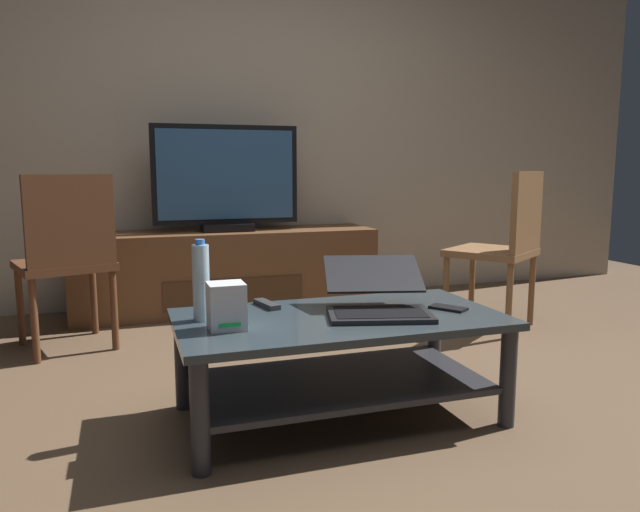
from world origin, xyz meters
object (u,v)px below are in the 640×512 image
Objects in this scene: television at (226,180)px; laptop at (377,297)px; cell_phone at (448,308)px; tv_remote at (267,304)px; water_bottle_near at (201,282)px; coffee_table at (339,347)px; media_cabinet at (228,270)px; dining_chair at (505,242)px; side_chair at (67,254)px; router_box at (226,306)px.

television is 1.89× the size of laptop.
television is at bearing 71.90° from cell_phone.
laptop reaches higher than tv_remote.
water_bottle_near is at bearing -166.67° from tv_remote.
coffee_table is at bearing 140.79° from cell_phone.
media_cabinet is 0.60m from television.
dining_chair is at bearing 33.20° from coffee_table.
television reaches higher than cell_phone.
dining_chair is (1.45, -0.97, -0.34)m from television.
side_chair is (-0.93, -0.64, -0.35)m from television.
dining_chair reaches higher than router_box.
tv_remote is at bearing 149.80° from laptop.
media_cabinet is at bearing 77.51° from water_bottle_near.
cell_phone is at bearing -74.21° from television.
television is 2.02m from cell_phone.
router_box is 0.35m from tv_remote.
television is 5.90× the size of router_box.
router_box is 1.00× the size of tv_remote.
laptop is 0.44m from tv_remote.
water_bottle_near is (-0.65, 0.09, 0.08)m from laptop.
side_chair is at bearing 116.16° from tv_remote.
tv_remote is (0.21, 0.28, -0.07)m from router_box.
water_bottle_near is (-0.50, 0.09, 0.26)m from coffee_table.
cell_phone is at bearing -40.53° from side_chair.
water_bottle_near is at bearing -102.64° from television.
side_chair is 1.40m from router_box.
coffee_table is at bearing -57.87° from tv_remote.
coffee_table is 0.48m from router_box.
media_cabinet is 3.93× the size of laptop.
laptop is 3.57× the size of cell_phone.
water_bottle_near is 0.33m from tv_remote.
dining_chair reaches higher than cell_phone.
television is at bearing -90.00° from media_cabinet.
laptop reaches higher than coffee_table.
router_box is at bearing -64.73° from side_chair.
router_box is at bearing -65.67° from water_bottle_near.
television is 1.84m from water_bottle_near.
laptop is at bearing -7.53° from water_bottle_near.
television is (-0.00, -0.02, 0.60)m from media_cabinet.
television is 1.78m from dining_chair.
coffee_table is 1.31× the size of dining_chair.
dining_chair is 1.01× the size of side_chair.
water_bottle_near is (-1.85, -0.79, 0.02)m from dining_chair.
tv_remote is (-0.22, 0.22, 0.13)m from coffee_table.
side_chair is 1.69m from laptop.
media_cabinet is 14.03× the size of cell_phone.
dining_chair is at bearing -7.81° from side_chair.
water_bottle_near is at bearing -64.61° from side_chair.
media_cabinet is at bearing 80.28° from router_box.
tv_remote is (-0.12, -1.65, 0.14)m from media_cabinet.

